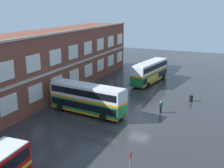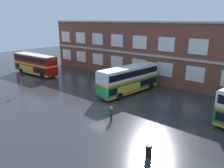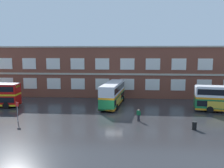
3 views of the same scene
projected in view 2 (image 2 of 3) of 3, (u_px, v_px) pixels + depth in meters
The scene contains 7 objects.
ground_plane at pixel (110, 103), 29.65m from camera, with size 120.00×120.00×0.00m, color #2B2B2D.
brick_terminal_building at pixel (176, 53), 38.85m from camera, with size 55.83×8.19×10.60m.
double_decker_near at pixel (35, 64), 44.82m from camera, with size 11.12×3.29×4.07m.
double_decker_middle at pixel (129, 79), 33.39m from camera, with size 3.87×11.23×4.07m.
waiting_passenger at pixel (111, 113), 24.39m from camera, with size 0.60×0.42×1.70m.
bus_stand_flag at pixel (21, 83), 33.21m from camera, with size 0.44×0.10×2.70m.
station_litter_bin at pixel (149, 150), 18.09m from camera, with size 0.60×0.60×1.03m.
Camera 2 is at (18.05, -19.02, 10.86)m, focal length 35.39 mm.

